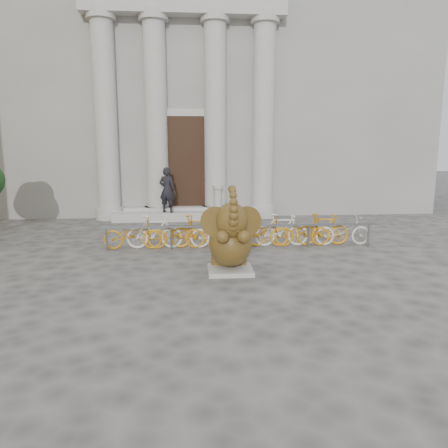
{
  "coord_description": "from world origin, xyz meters",
  "views": [
    {
      "loc": [
        0.03,
        -8.49,
        3.07
      ],
      "look_at": [
        0.93,
        2.23,
        1.1
      ],
      "focal_mm": 35.0,
      "sensor_mm": 36.0,
      "label": 1
    }
  ],
  "objects": [
    {
      "name": "entrance_steps",
      "position": [
        0.0,
        9.4,
        0.18
      ],
      "size": [
        6.0,
        1.2,
        0.36
      ],
      "primitive_type": "cube",
      "color": "#A8A59E",
      "rests_on": "ground"
    },
    {
      "name": "bike_rack",
      "position": [
        1.59,
        4.34,
        0.5
      ],
      "size": [
        8.24,
        0.53,
        1.0
      ],
      "color": "slate",
      "rests_on": "ground"
    },
    {
      "name": "pedestrian",
      "position": [
        -0.79,
        9.05,
        1.27
      ],
      "size": [
        0.77,
        0.64,
        1.81
      ],
      "primitive_type": "imported",
      "rotation": [
        0.0,
        0.0,
        2.77
      ],
      "color": "black",
      "rests_on": "entrance_steps"
    },
    {
      "name": "elephant_statue",
      "position": [
        1.04,
        1.66,
        0.78
      ],
      "size": [
        1.44,
        1.58,
        2.15
      ],
      "rotation": [
        0.0,
        0.0,
        -0.01
      ],
      "color": "#A8A59E",
      "rests_on": "ground"
    },
    {
      "name": "classical_building",
      "position": [
        0.0,
        14.93,
        5.98
      ],
      "size": [
        22.0,
        10.7,
        12.0
      ],
      "color": "gray",
      "rests_on": "ground"
    },
    {
      "name": "ground",
      "position": [
        0.0,
        0.0,
        0.0
      ],
      "size": [
        80.0,
        80.0,
        0.0
      ],
      "primitive_type": "plane",
      "color": "#474442",
      "rests_on": "ground"
    },
    {
      "name": "balustrade_post",
      "position": [
        1.24,
        9.1,
        0.85
      ],
      "size": [
        0.43,
        0.43,
        1.05
      ],
      "color": "#A8A59E",
      "rests_on": "entrance_steps"
    }
  ]
}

